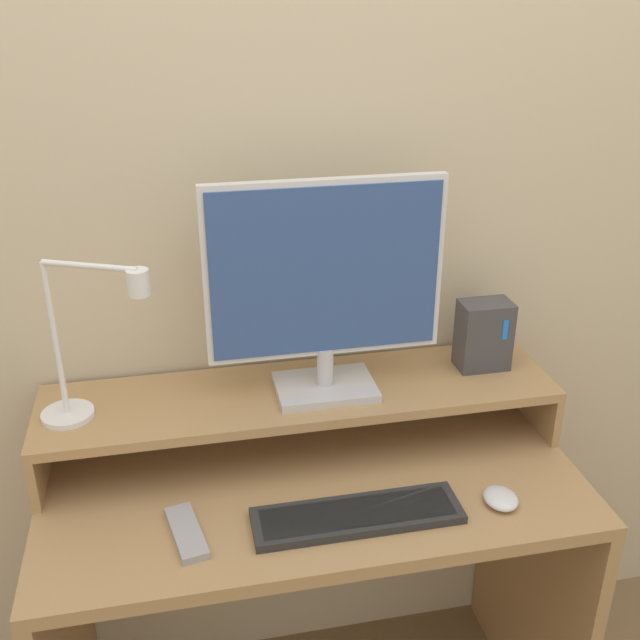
# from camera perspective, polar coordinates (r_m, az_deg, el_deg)

# --- Properties ---
(wall_back) EXTENTS (6.00, 0.05, 2.50)m
(wall_back) POSITION_cam_1_polar(r_m,az_deg,el_deg) (1.68, -2.71, 7.95)
(wall_back) COLOR beige
(wall_back) RESTS_ON ground_plane
(desk) EXTENTS (1.14, 0.55, 0.76)m
(desk) POSITION_cam_1_polar(r_m,az_deg,el_deg) (1.77, -0.51, -17.94)
(desk) COLOR #A87F51
(desk) RESTS_ON ground_plane
(monitor_shelf) EXTENTS (1.14, 0.28, 0.14)m
(monitor_shelf) POSITION_cam_1_polar(r_m,az_deg,el_deg) (1.67, -1.49, -5.95)
(monitor_shelf) COLOR #A87F51
(monitor_shelf) RESTS_ON desk
(monitor) EXTENTS (0.50, 0.15, 0.47)m
(monitor) POSITION_cam_1_polar(r_m,az_deg,el_deg) (1.55, 0.41, 2.77)
(monitor) COLOR #BCBCC1
(monitor) RESTS_ON monitor_shelf
(desk_lamp) EXTENTS (0.25, 0.15, 0.35)m
(desk_lamp) POSITION_cam_1_polar(r_m,az_deg,el_deg) (1.55, -17.32, -2.46)
(desk_lamp) COLOR silver
(desk_lamp) RESTS_ON monitor_shelf
(router_dock) EXTENTS (0.12, 0.08, 0.16)m
(router_dock) POSITION_cam_1_polar(r_m,az_deg,el_deg) (1.76, 12.36, -1.11)
(router_dock) COLOR #3D3D42
(router_dock) RESTS_ON monitor_shelf
(keyboard) EXTENTS (0.42, 0.12, 0.02)m
(keyboard) POSITION_cam_1_polar(r_m,az_deg,el_deg) (1.52, 2.86, -14.63)
(keyboard) COLOR #282828
(keyboard) RESTS_ON desk
(mouse) EXTENTS (0.07, 0.08, 0.03)m
(mouse) POSITION_cam_1_polar(r_m,az_deg,el_deg) (1.60, 13.61, -13.07)
(mouse) COLOR silver
(mouse) RESTS_ON desk
(remote_control) EXTENTS (0.08, 0.16, 0.02)m
(remote_control) POSITION_cam_1_polar(r_m,az_deg,el_deg) (1.51, -10.13, -15.65)
(remote_control) COLOR #99999E
(remote_control) RESTS_ON desk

